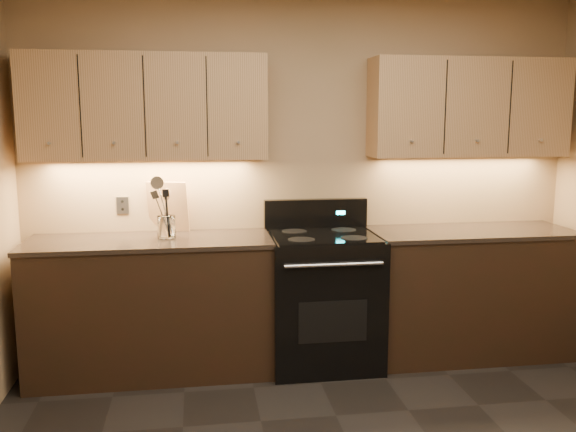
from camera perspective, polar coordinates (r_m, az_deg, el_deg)
The scene contains 13 objects.
wall_back at distance 4.46m, azimuth 1.52°, elevation 3.67°, with size 4.00×0.04×2.60m, color tan.
counter_left at distance 4.28m, azimuth -12.61°, elevation -8.22°, with size 1.62×0.62×0.93m.
counter_right at distance 4.70m, azimuth 16.57°, elevation -6.82°, with size 1.46×0.62×0.93m.
stove at distance 4.33m, azimuth 3.26°, elevation -7.61°, with size 0.76×0.68×1.14m.
upper_cab_left at distance 4.24m, azimuth -13.12°, elevation 9.90°, with size 1.60×0.30×0.70m, color tan.
upper_cab_right at distance 4.66m, azimuth 16.55°, elevation 9.69°, with size 1.44×0.30×0.70m, color tan.
outlet_plate at distance 4.44m, azimuth -15.22°, elevation 0.98°, with size 0.09×0.01×0.12m, color #B2B5BA.
utensil_crock at distance 4.17m, azimuth -11.30°, elevation -1.07°, with size 0.14×0.14×0.15m.
cutting_board at distance 4.38m, azimuth -11.16°, elevation 0.86°, with size 0.29×0.02×0.36m, color tan.
wooden_spoon at distance 4.16m, azimuth -11.82°, elevation 0.29°, with size 0.06×0.06×0.31m, color tan, non-canonical shape.
black_turner at distance 4.14m, azimuth -11.15°, elevation 0.36°, with size 0.08×0.08×0.32m, color black, non-canonical shape.
steel_spatula at distance 4.18m, azimuth -11.07°, elevation 0.52°, with size 0.08×0.08×0.34m, color silver, non-canonical shape.
steel_skimmer at distance 4.15m, azimuth -10.90°, elevation 0.84°, with size 0.09×0.09×0.39m, color silver, non-canonical shape.
Camera 1 is at (-0.77, -2.37, 1.74)m, focal length 38.00 mm.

